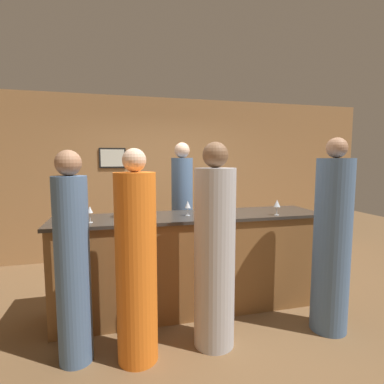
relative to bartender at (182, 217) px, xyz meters
name	(u,v)px	position (x,y,z in m)	size (l,w,h in m)	color
ground_plane	(192,307)	(-0.06, -0.79, -0.93)	(14.00, 14.00, 0.00)	brown
back_wall	(163,178)	(-0.07, 1.31, 0.47)	(8.00, 0.08, 2.80)	#A37547
bar_counter	(192,262)	(-0.06, -0.79, -0.38)	(3.04, 0.70, 1.10)	brown
bartender	(182,217)	(0.00, 0.00, 0.00)	(0.30, 0.30, 1.95)	#4C6B93
guest_0	(215,253)	(-0.04, -1.51, -0.06)	(0.37, 0.37, 1.88)	#B2B2B7
guest_1	(332,243)	(1.17, -1.57, -0.03)	(0.35, 0.35, 1.93)	#4C6B93
guest_2	(136,265)	(-0.74, -1.55, -0.09)	(0.34, 0.34, 1.81)	orange
guest_3	(73,264)	(-1.26, -1.44, -0.07)	(0.28, 0.28, 1.80)	#4C6B93
wine_bottle_0	(208,203)	(0.17, -0.65, 0.28)	(0.08, 0.08, 0.28)	black
ice_bucket	(127,209)	(-0.78, -0.74, 0.26)	(0.19, 0.19, 0.18)	#9E9993
wine_glass_0	(90,210)	(-1.15, -0.95, 0.29)	(0.06, 0.06, 0.16)	silver
wine_glass_1	(122,212)	(-0.84, -1.04, 0.28)	(0.06, 0.06, 0.14)	silver
wine_glass_2	(188,205)	(-0.12, -0.82, 0.29)	(0.07, 0.07, 0.17)	silver
wine_glass_3	(277,204)	(0.86, -1.04, 0.30)	(0.07, 0.07, 0.17)	silver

